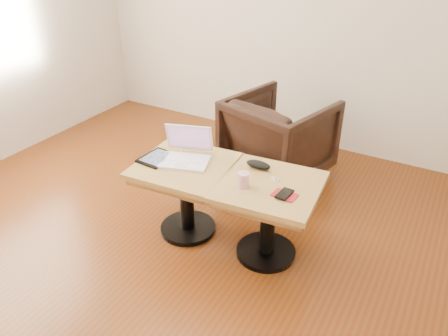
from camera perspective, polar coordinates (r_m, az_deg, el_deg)
The scene contains 11 objects.
room_shell at distance 2.27m, azimuth -9.74°, elevation 13.06°, with size 4.52×4.52×2.71m.
side_table_left at distance 3.01m, azimuth -5.03°, elevation -1.71°, with size 0.66×0.66×0.56m.
side_table_right at distance 2.79m, azimuth 5.88°, elevation -4.53°, with size 0.67×0.67×0.56m.
laptop at distance 2.97m, azimuth -4.98°, elevation 1.88°, with size 0.40×0.38×0.23m.
tablet at distance 3.02m, azimuth -8.75°, elevation 1.31°, with size 0.20×0.25×0.02m.
charging_adapter at distance 3.21m, azimuth -5.96°, elevation 3.45°, with size 0.04×0.04×0.03m, color white.
glasses_case at distance 2.87m, azimuth 4.51°, elevation 0.44°, with size 0.17×0.07×0.05m, color black.
striped_cup at distance 2.66m, azimuth 2.50°, elevation -1.56°, with size 0.07×0.07×0.10m, color #C64F6C.
earbuds_tangle at distance 2.76m, azimuth 6.70°, elevation -1.50°, with size 0.08×0.05×0.02m.
phone_on_sleeve at distance 2.61m, azimuth 7.92°, elevation -3.45°, with size 0.15×0.13×0.02m.
armchair at distance 3.78m, azimuth 7.15°, elevation 4.00°, with size 0.76×0.79×0.72m, color black.
Camera 1 is at (1.39, -1.68, 1.98)m, focal length 35.00 mm.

